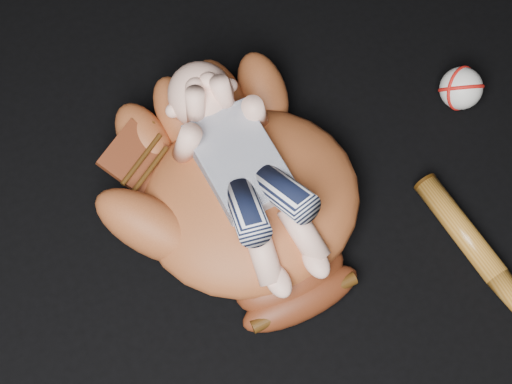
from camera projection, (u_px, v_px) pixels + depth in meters
baseball_glove at (251, 195)px, 1.24m from camera, size 0.46×0.52×0.16m
newborn_baby at (248, 175)px, 1.19m from camera, size 0.20×0.41×0.16m
baseball_bat at (507, 289)px, 1.24m from camera, size 0.09×0.44×0.04m
baseball at (461, 88)px, 1.38m from camera, size 0.08×0.08×0.08m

